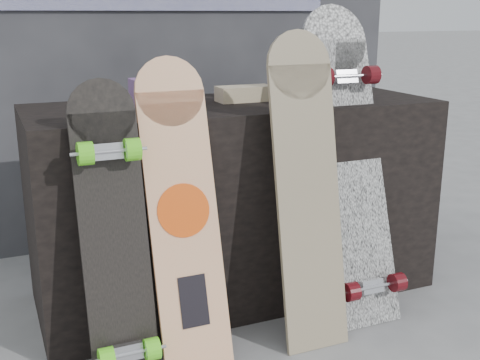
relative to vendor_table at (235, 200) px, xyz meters
name	(u,v)px	position (x,y,z in m)	size (l,w,h in m)	color
ground	(290,347)	(0.00, -0.50, -0.40)	(60.00, 60.00, 0.00)	slate
vendor_table	(235,200)	(0.00, 0.00, 0.00)	(1.60, 0.60, 0.80)	black
booth	(170,21)	(0.00, 0.85, 0.70)	(2.40, 0.22, 2.20)	#313035
merch_box_purple	(155,92)	(-0.30, 0.07, 0.45)	(0.18, 0.12, 0.10)	#6A3D7E
merch_box_small	(294,82)	(0.29, 0.06, 0.46)	(0.14, 0.14, 0.12)	#6A3D7E
merch_box_flat	(245,94)	(0.05, 0.03, 0.43)	(0.22, 0.10, 0.06)	#D1B78C
longboard_geisha	(182,206)	(-0.35, -0.38, 0.13)	(0.23, 0.31, 1.01)	beige
longboard_celtic	(307,182)	(0.09, -0.43, 0.18)	(0.24, 0.24, 1.09)	beige
longboard_cascadia	(350,158)	(0.35, -0.30, 0.21)	(0.27, 0.43, 1.18)	white
skateboard_dark	(114,231)	(-0.58, -0.41, 0.09)	(0.21, 0.29, 0.95)	black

